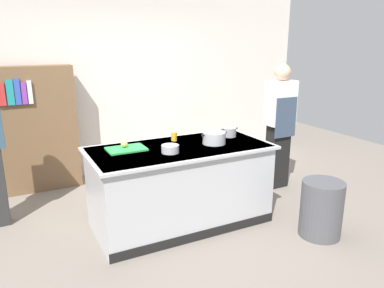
{
  "coord_description": "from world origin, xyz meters",
  "views": [
    {
      "loc": [
        -1.64,
        -3.48,
        2.01
      ],
      "look_at": [
        0.25,
        0.2,
        0.85
      ],
      "focal_mm": 34.5,
      "sensor_mm": 36.0,
      "label": 1
    }
  ],
  "objects_px": {
    "onion": "(124,144)",
    "person_chef": "(279,124)",
    "juice_cup": "(174,136)",
    "stock_pot": "(214,138)",
    "bookshelf": "(34,130)",
    "sauce_pan": "(229,132)",
    "mixing_bowl": "(170,149)",
    "trash_bin": "(321,209)"
  },
  "relations": [
    {
      "from": "juice_cup",
      "to": "trash_bin",
      "type": "bearing_deg",
      "value": -46.29
    },
    {
      "from": "onion",
      "to": "juice_cup",
      "type": "distance_m",
      "value": 0.62
    },
    {
      "from": "person_chef",
      "to": "onion",
      "type": "bearing_deg",
      "value": 93.98
    },
    {
      "from": "trash_bin",
      "to": "juice_cup",
      "type": "bearing_deg",
      "value": 133.71
    },
    {
      "from": "stock_pot",
      "to": "sauce_pan",
      "type": "relative_size",
      "value": 1.4
    },
    {
      "from": "mixing_bowl",
      "to": "stock_pot",
      "type": "bearing_deg",
      "value": 9.43
    },
    {
      "from": "mixing_bowl",
      "to": "trash_bin",
      "type": "xyz_separation_m",
      "value": [
        1.38,
        -0.79,
        -0.64
      ]
    },
    {
      "from": "trash_bin",
      "to": "person_chef",
      "type": "distance_m",
      "value": 1.53
    },
    {
      "from": "stock_pot",
      "to": "sauce_pan",
      "type": "distance_m",
      "value": 0.38
    },
    {
      "from": "mixing_bowl",
      "to": "trash_bin",
      "type": "height_order",
      "value": "mixing_bowl"
    },
    {
      "from": "person_chef",
      "to": "trash_bin",
      "type": "bearing_deg",
      "value": 158.76
    },
    {
      "from": "onion",
      "to": "sauce_pan",
      "type": "xyz_separation_m",
      "value": [
        1.28,
        -0.05,
        -0.0
      ]
    },
    {
      "from": "onion",
      "to": "juice_cup",
      "type": "height_order",
      "value": "juice_cup"
    },
    {
      "from": "onion",
      "to": "trash_bin",
      "type": "relative_size",
      "value": 0.12
    },
    {
      "from": "juice_cup",
      "to": "stock_pot",
      "type": "bearing_deg",
      "value": -42.42
    },
    {
      "from": "mixing_bowl",
      "to": "bookshelf",
      "type": "xyz_separation_m",
      "value": [
        -1.14,
        1.95,
        -0.09
      ]
    },
    {
      "from": "stock_pot",
      "to": "sauce_pan",
      "type": "height_order",
      "value": "stock_pot"
    },
    {
      "from": "sauce_pan",
      "to": "mixing_bowl",
      "type": "xyz_separation_m",
      "value": [
        -0.9,
        -0.29,
        -0.01
      ]
    },
    {
      "from": "person_chef",
      "to": "bookshelf",
      "type": "bearing_deg",
      "value": 63.91
    },
    {
      "from": "juice_cup",
      "to": "sauce_pan",
      "type": "bearing_deg",
      "value": -10.49
    },
    {
      "from": "trash_bin",
      "to": "bookshelf",
      "type": "distance_m",
      "value": 3.76
    },
    {
      "from": "mixing_bowl",
      "to": "juice_cup",
      "type": "distance_m",
      "value": 0.47
    },
    {
      "from": "juice_cup",
      "to": "bookshelf",
      "type": "xyz_separation_m",
      "value": [
        -1.37,
        1.54,
        -0.1
      ]
    },
    {
      "from": "stock_pot",
      "to": "bookshelf",
      "type": "xyz_separation_m",
      "value": [
        -1.72,
        1.85,
        -0.11
      ]
    },
    {
      "from": "onion",
      "to": "trash_bin",
      "type": "xyz_separation_m",
      "value": [
        1.76,
        -1.13,
        -0.65
      ]
    },
    {
      "from": "sauce_pan",
      "to": "person_chef",
      "type": "distance_m",
      "value": 1.0
    },
    {
      "from": "person_chef",
      "to": "bookshelf",
      "type": "relative_size",
      "value": 1.01
    },
    {
      "from": "sauce_pan",
      "to": "juice_cup",
      "type": "xyz_separation_m",
      "value": [
        -0.67,
        0.12,
        -0.0
      ]
    },
    {
      "from": "stock_pot",
      "to": "juice_cup",
      "type": "xyz_separation_m",
      "value": [
        -0.35,
        0.32,
        -0.02
      ]
    },
    {
      "from": "stock_pot",
      "to": "bookshelf",
      "type": "distance_m",
      "value": 2.53
    },
    {
      "from": "juice_cup",
      "to": "person_chef",
      "type": "xyz_separation_m",
      "value": [
        1.64,
        0.11,
        -0.04
      ]
    },
    {
      "from": "stock_pot",
      "to": "juice_cup",
      "type": "height_order",
      "value": "stock_pot"
    },
    {
      "from": "onion",
      "to": "bookshelf",
      "type": "distance_m",
      "value": 1.79
    },
    {
      "from": "onion",
      "to": "person_chef",
      "type": "height_order",
      "value": "person_chef"
    },
    {
      "from": "person_chef",
      "to": "stock_pot",
      "type": "bearing_deg",
      "value": 107.56
    },
    {
      "from": "onion",
      "to": "person_chef",
      "type": "relative_size",
      "value": 0.04
    },
    {
      "from": "stock_pot",
      "to": "bookshelf",
      "type": "relative_size",
      "value": 0.19
    },
    {
      "from": "onion",
      "to": "stock_pot",
      "type": "height_order",
      "value": "stock_pot"
    },
    {
      "from": "onion",
      "to": "mixing_bowl",
      "type": "relative_size",
      "value": 0.42
    },
    {
      "from": "trash_bin",
      "to": "onion",
      "type": "bearing_deg",
      "value": 147.38
    },
    {
      "from": "person_chef",
      "to": "sauce_pan",
      "type": "bearing_deg",
      "value": 102.95
    },
    {
      "from": "onion",
      "to": "mixing_bowl",
      "type": "xyz_separation_m",
      "value": [
        0.38,
        -0.34,
        -0.02
      ]
    }
  ]
}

